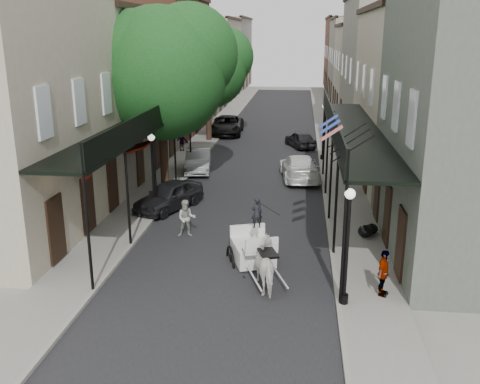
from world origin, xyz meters
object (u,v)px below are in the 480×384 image
(lamppost_right_far, at_px, (324,131))
(car_left_mid, at_px, (198,160))
(tree_near, at_px, (169,68))
(pedestrian_sidewalk_left, at_px, (182,141))
(pedestrian_walking, at_px, (187,218))
(car_right_far, at_px, (300,139))
(car_left_near, at_px, (169,196))
(pedestrian_sidewalk_right, at_px, (383,273))
(lamppost_left, at_px, (153,172))
(horse, at_px, (268,266))
(car_left_far, at_px, (227,125))
(car_right_near, at_px, (299,167))
(lamppost_right_near, at_px, (347,245))
(carriage, at_px, (250,233))
(tree_far, at_px, (213,65))

(lamppost_right_far, distance_m, car_left_mid, 8.65)
(tree_near, bearing_deg, pedestrian_sidewalk_left, 99.68)
(pedestrian_walking, distance_m, car_right_far, 19.53)
(car_left_near, bearing_deg, pedestrian_sidewalk_right, -17.76)
(lamppost_left, bearing_deg, horse, -50.40)
(pedestrian_sidewalk_right, bearing_deg, pedestrian_walking, 81.66)
(lamppost_right_far, distance_m, pedestrian_walking, 15.91)
(pedestrian_walking, bearing_deg, pedestrian_sidewalk_right, -42.32)
(lamppost_left, relative_size, car_left_mid, 0.89)
(pedestrian_sidewalk_right, bearing_deg, car_left_near, 71.94)
(car_left_far, bearing_deg, car_right_near, -68.34)
(lamppost_right_near, distance_m, lamppost_right_far, 20.00)
(pedestrian_sidewalk_left, bearing_deg, lamppost_right_far, 161.70)
(lamppost_right_far, relative_size, horse, 1.95)
(horse, bearing_deg, carriage, -90.00)
(car_left_mid, height_order, car_left_far, car_left_far)
(lamppost_right_near, distance_m, lamppost_left, 11.46)
(lamppost_right_near, relative_size, lamppost_right_far, 1.00)
(pedestrian_sidewalk_right, bearing_deg, car_right_near, 34.97)
(pedestrian_walking, relative_size, car_left_mid, 0.38)
(tree_far, height_order, lamppost_right_near, tree_far)
(car_right_near, xyz_separation_m, car_right_far, (0.00, 9.21, -0.10))
(carriage, relative_size, car_left_far, 0.49)
(tree_far, relative_size, car_left_mid, 2.06)
(tree_near, relative_size, pedestrian_sidewalk_right, 6.27)
(tree_far, distance_m, car_left_mid, 11.15)
(lamppost_right_near, bearing_deg, car_left_mid, 115.28)
(pedestrian_sidewalk_left, height_order, pedestrian_sidewalk_right, pedestrian_sidewalk_right)
(tree_far, relative_size, car_right_near, 1.74)
(tree_far, distance_m, car_left_far, 5.86)
(carriage, bearing_deg, car_right_near, 62.25)
(tree_far, relative_size, pedestrian_walking, 5.44)
(horse, bearing_deg, car_right_near, -113.03)
(lamppost_left, height_order, horse, lamppost_left)
(lamppost_left, distance_m, car_right_far, 17.72)
(tree_far, bearing_deg, pedestrian_walking, -83.84)
(car_left_near, relative_size, car_right_near, 0.82)
(lamppost_right_far, xyz_separation_m, pedestrian_walking, (-6.10, -14.64, -1.26))
(pedestrian_sidewalk_right, height_order, car_right_far, pedestrian_sidewalk_right)
(pedestrian_sidewalk_right, xyz_separation_m, car_right_far, (-2.75, 23.67, -0.27))
(lamppost_right_near, bearing_deg, car_right_far, 93.53)
(pedestrian_sidewalk_right, relative_size, car_left_mid, 0.37)
(lamppost_right_far, bearing_deg, tree_near, -136.69)
(car_right_near, bearing_deg, lamppost_left, 39.82)
(carriage, height_order, pedestrian_walking, carriage)
(lamppost_right_near, xyz_separation_m, car_right_far, (-1.50, 24.34, -1.44))
(horse, height_order, car_left_mid, horse)
(tree_near, bearing_deg, lamppost_left, -88.66)
(lamppost_right_near, distance_m, pedestrian_sidewalk_left, 23.77)
(lamppost_left, distance_m, lamppost_right_far, 14.53)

